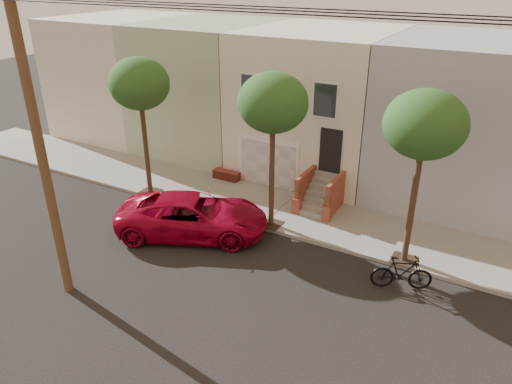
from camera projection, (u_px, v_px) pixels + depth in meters
The scene contains 9 objects.
ground at pixel (197, 267), 17.33m from camera, with size 90.00×90.00×0.00m, color black.
sidewalk at pixel (266, 206), 21.51m from camera, with size 40.00×3.70×0.15m, color gray.
house_row at pixel (320, 100), 24.58m from camera, with size 33.10×11.70×7.00m.
tree_left at pixel (139, 85), 20.58m from camera, with size 2.70×2.57×6.30m.
tree_mid at pixel (273, 104), 17.71m from camera, with size 2.70×2.57×6.30m.
tree_right at pixel (425, 126), 15.28m from camera, with size 2.70×2.57×6.30m.
utility_pole at pixel (427, 240), 9.05m from camera, with size 23.60×1.22×10.00m.
pickup_truck at pixel (193, 215), 19.13m from camera, with size 2.75×5.97×1.66m, color maroon.
motorcycle at pixel (402, 273), 15.92m from camera, with size 0.58×2.04×1.23m, color black.
Camera 1 is at (8.96, -11.59, 9.89)m, focal length 33.47 mm.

